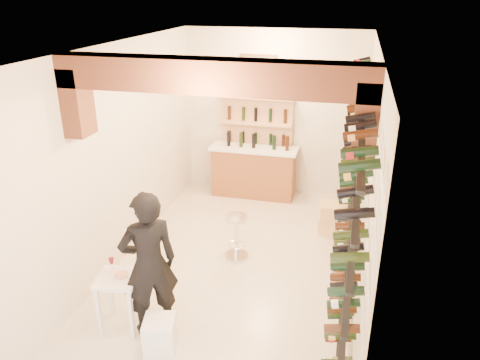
% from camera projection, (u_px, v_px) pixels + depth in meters
% --- Properties ---
extents(ground, '(6.00, 6.00, 0.00)m').
position_uv_depth(ground, '(235.00, 267.00, 6.91)').
color(ground, beige).
rests_on(ground, ground).
extents(room_shell, '(3.52, 6.02, 3.21)m').
position_uv_depth(room_shell, '(229.00, 127.00, 5.81)').
color(room_shell, beige).
rests_on(room_shell, ground).
extents(wine_rack, '(0.32, 5.70, 2.56)m').
position_uv_depth(wine_rack, '(349.00, 182.00, 5.97)').
color(wine_rack, black).
rests_on(wine_rack, ground).
extents(back_counter, '(1.70, 0.62, 1.29)m').
position_uv_depth(back_counter, '(254.00, 170.00, 9.14)').
color(back_counter, brown).
rests_on(back_counter, ground).
extents(back_shelving, '(1.40, 0.31, 2.73)m').
position_uv_depth(back_shelving, '(257.00, 136.00, 9.11)').
color(back_shelving, tan).
rests_on(back_shelving, ground).
extents(tasting_table, '(0.56, 0.56, 0.85)m').
position_uv_depth(tasting_table, '(118.00, 286.00, 5.52)').
color(tasting_table, white).
rests_on(tasting_table, ground).
extents(white_stool, '(0.42, 0.42, 0.43)m').
position_uv_depth(white_stool, '(160.00, 336.00, 5.25)').
color(white_stool, white).
rests_on(white_stool, ground).
extents(person, '(0.80, 0.76, 1.83)m').
position_uv_depth(person, '(149.00, 264.00, 5.34)').
color(person, black).
rests_on(person, ground).
extents(chrome_barstool, '(0.36, 0.36, 0.70)m').
position_uv_depth(chrome_barstool, '(236.00, 233.00, 7.05)').
color(chrome_barstool, silver).
rests_on(chrome_barstool, ground).
extents(crate_lower, '(0.55, 0.46, 0.28)m').
position_uv_depth(crate_lower, '(334.00, 228.00, 7.76)').
color(crate_lower, '#D9B277').
rests_on(crate_lower, ground).
extents(crate_upper, '(0.53, 0.38, 0.29)m').
position_uv_depth(crate_upper, '(335.00, 212.00, 7.65)').
color(crate_upper, '#D9B277').
rests_on(crate_upper, crate_lower).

